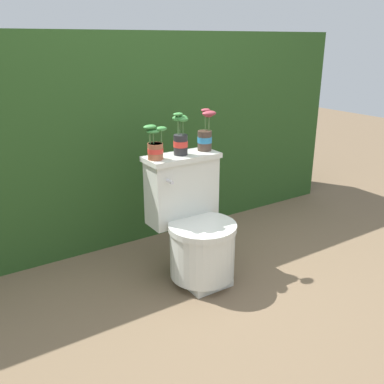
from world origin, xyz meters
The scene contains 6 objects.
ground_plane centered at (0.00, 0.00, 0.00)m, with size 12.00×12.00×0.00m, color brown.
hedge_backdrop centered at (0.00, 1.05, 0.72)m, with size 3.42×0.74×1.44m.
toilet centered at (-0.03, 0.04, 0.33)m, with size 0.45×0.52×0.74m.
potted_plant_left centered at (-0.21, 0.17, 0.82)m, with size 0.13×0.09×0.20m.
potted_plant_midleft centered at (-0.03, 0.18, 0.84)m, with size 0.10×0.10×0.25m.
potted_plant_middle centered at (0.15, 0.19, 0.84)m, with size 0.11×0.09×0.25m.
Camera 1 is at (-1.31, -1.90, 1.38)m, focal length 40.00 mm.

